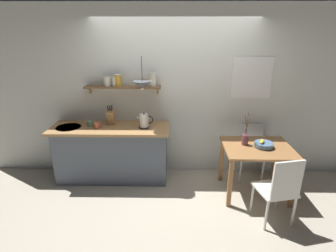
{
  "coord_description": "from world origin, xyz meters",
  "views": [
    {
      "loc": [
        -0.03,
        -3.49,
        2.35
      ],
      "look_at": [
        -0.1,
        0.25,
        0.95
      ],
      "focal_mm": 28.22,
      "sensor_mm": 36.0,
      "label": 1
    }
  ],
  "objects_px": {
    "dining_chair_near": "(279,188)",
    "pendant_lamp": "(142,85)",
    "knife_block": "(111,117)",
    "fruit_bowl": "(264,144)",
    "coffee_mug_by_sink": "(90,123)",
    "dining_table": "(257,154)",
    "twig_vase": "(245,139)",
    "electric_kettle": "(144,121)",
    "coffee_mug_spare": "(97,125)",
    "dining_chair_far": "(252,149)"
  },
  "relations": [
    {
      "from": "twig_vase",
      "to": "knife_block",
      "type": "height_order",
      "value": "twig_vase"
    },
    {
      "from": "coffee_mug_by_sink",
      "to": "electric_kettle",
      "type": "bearing_deg",
      "value": -3.65
    },
    {
      "from": "dining_table",
      "to": "fruit_bowl",
      "type": "relative_size",
      "value": 3.7
    },
    {
      "from": "electric_kettle",
      "to": "fruit_bowl",
      "type": "bearing_deg",
      "value": -11.26
    },
    {
      "from": "dining_chair_near",
      "to": "pendant_lamp",
      "type": "relative_size",
      "value": 1.98
    },
    {
      "from": "coffee_mug_spare",
      "to": "dining_chair_near",
      "type": "bearing_deg",
      "value": -21.72
    },
    {
      "from": "pendant_lamp",
      "to": "coffee_mug_spare",
      "type": "bearing_deg",
      "value": -178.02
    },
    {
      "from": "knife_block",
      "to": "dining_chair_far",
      "type": "bearing_deg",
      "value": 0.15
    },
    {
      "from": "twig_vase",
      "to": "coffee_mug_by_sink",
      "type": "distance_m",
      "value": 2.35
    },
    {
      "from": "dining_chair_near",
      "to": "electric_kettle",
      "type": "distance_m",
      "value": 2.07
    },
    {
      "from": "dining_chair_near",
      "to": "coffee_mug_spare",
      "type": "relative_size",
      "value": 7.39
    },
    {
      "from": "dining_chair_far",
      "to": "coffee_mug_spare",
      "type": "relative_size",
      "value": 6.91
    },
    {
      "from": "twig_vase",
      "to": "electric_kettle",
      "type": "distance_m",
      "value": 1.51
    },
    {
      "from": "twig_vase",
      "to": "coffee_mug_by_sink",
      "type": "bearing_deg",
      "value": 172.2
    },
    {
      "from": "knife_block",
      "to": "coffee_mug_by_sink",
      "type": "height_order",
      "value": "knife_block"
    },
    {
      "from": "dining_chair_far",
      "to": "coffee_mug_spare",
      "type": "height_order",
      "value": "coffee_mug_spare"
    },
    {
      "from": "fruit_bowl",
      "to": "dining_chair_far",
      "type": "bearing_deg",
      "value": 90.42
    },
    {
      "from": "dining_table",
      "to": "dining_chair_far",
      "type": "xyz_separation_m",
      "value": [
        0.07,
        0.47,
        -0.14
      ]
    },
    {
      "from": "electric_kettle",
      "to": "knife_block",
      "type": "xyz_separation_m",
      "value": [
        -0.54,
        0.13,
        0.02
      ]
    },
    {
      "from": "dining_chair_far",
      "to": "electric_kettle",
      "type": "relative_size",
      "value": 3.55
    },
    {
      "from": "dining_table",
      "to": "knife_block",
      "type": "height_order",
      "value": "knife_block"
    },
    {
      "from": "dining_chair_far",
      "to": "electric_kettle",
      "type": "distance_m",
      "value": 1.8
    },
    {
      "from": "dining_chair_near",
      "to": "coffee_mug_spare",
      "type": "height_order",
      "value": "coffee_mug_spare"
    },
    {
      "from": "dining_table",
      "to": "fruit_bowl",
      "type": "height_order",
      "value": "fruit_bowl"
    },
    {
      "from": "electric_kettle",
      "to": "knife_block",
      "type": "relative_size",
      "value": 0.78
    },
    {
      "from": "electric_kettle",
      "to": "coffee_mug_by_sink",
      "type": "height_order",
      "value": "electric_kettle"
    },
    {
      "from": "dining_table",
      "to": "fruit_bowl",
      "type": "xyz_separation_m",
      "value": [
        0.07,
        -0.01,
        0.16
      ]
    },
    {
      "from": "dining_table",
      "to": "coffee_mug_by_sink",
      "type": "relative_size",
      "value": 7.49
    },
    {
      "from": "coffee_mug_by_sink",
      "to": "coffee_mug_spare",
      "type": "distance_m",
      "value": 0.15
    },
    {
      "from": "dining_chair_far",
      "to": "fruit_bowl",
      "type": "distance_m",
      "value": 0.57
    },
    {
      "from": "dining_chair_near",
      "to": "pendant_lamp",
      "type": "bearing_deg",
      "value": 150.15
    },
    {
      "from": "electric_kettle",
      "to": "coffee_mug_spare",
      "type": "xyz_separation_m",
      "value": [
        -0.72,
        -0.03,
        -0.06
      ]
    },
    {
      "from": "electric_kettle",
      "to": "coffee_mug_spare",
      "type": "distance_m",
      "value": 0.72
    },
    {
      "from": "knife_block",
      "to": "coffee_mug_spare",
      "type": "relative_size",
      "value": 2.51
    },
    {
      "from": "dining_table",
      "to": "pendant_lamp",
      "type": "relative_size",
      "value": 2.03
    },
    {
      "from": "twig_vase",
      "to": "coffee_mug_spare",
      "type": "bearing_deg",
      "value": 173.87
    },
    {
      "from": "dining_table",
      "to": "coffee_mug_by_sink",
      "type": "xyz_separation_m",
      "value": [
        -2.5,
        0.39,
        0.32
      ]
    },
    {
      "from": "dining_chair_near",
      "to": "fruit_bowl",
      "type": "height_order",
      "value": "dining_chair_near"
    },
    {
      "from": "dining_table",
      "to": "dining_chair_near",
      "type": "xyz_separation_m",
      "value": [
        0.09,
        -0.67,
        -0.12
      ]
    },
    {
      "from": "dining_chair_near",
      "to": "twig_vase",
      "type": "xyz_separation_m",
      "value": [
        -0.26,
        0.74,
        0.33
      ]
    },
    {
      "from": "fruit_bowl",
      "to": "coffee_mug_by_sink",
      "type": "relative_size",
      "value": 2.02
    },
    {
      "from": "knife_block",
      "to": "pendant_lamp",
      "type": "bearing_deg",
      "value": -14.3
    },
    {
      "from": "knife_block",
      "to": "dining_table",
      "type": "bearing_deg",
      "value": -11.93
    },
    {
      "from": "twig_vase",
      "to": "dining_chair_far",
      "type": "bearing_deg",
      "value": 58.83
    },
    {
      "from": "twig_vase",
      "to": "electric_kettle",
      "type": "height_order",
      "value": "twig_vase"
    },
    {
      "from": "dining_chair_far",
      "to": "knife_block",
      "type": "bearing_deg",
      "value": -179.85
    },
    {
      "from": "dining_chair_near",
      "to": "fruit_bowl",
      "type": "distance_m",
      "value": 0.72
    },
    {
      "from": "knife_block",
      "to": "coffee_mug_by_sink",
      "type": "relative_size",
      "value": 2.49
    },
    {
      "from": "knife_block",
      "to": "pendant_lamp",
      "type": "relative_size",
      "value": 0.67
    },
    {
      "from": "pendant_lamp",
      "to": "electric_kettle",
      "type": "bearing_deg",
      "value": 23.74
    }
  ]
}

